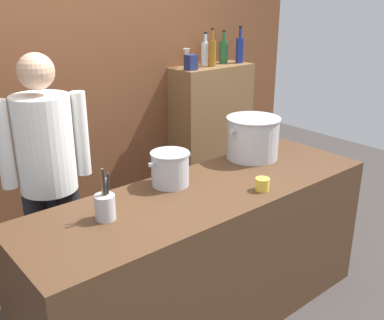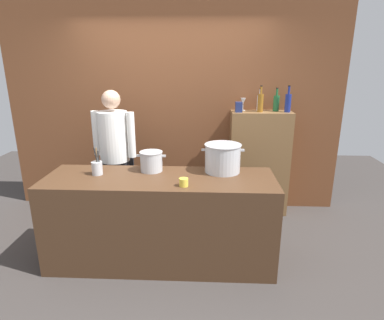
# 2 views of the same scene
# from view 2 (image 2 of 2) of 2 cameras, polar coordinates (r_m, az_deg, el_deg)

# --- Properties ---
(ground_plane) EXTENTS (8.00, 8.00, 0.00)m
(ground_plane) POSITION_cam_2_polar(r_m,az_deg,el_deg) (3.52, -5.30, -16.97)
(ground_plane) COLOR #383330
(brick_back_panel) EXTENTS (4.40, 0.10, 3.00)m
(brick_back_panel) POSITION_cam_2_polar(r_m,az_deg,el_deg) (4.33, -3.31, 10.88)
(brick_back_panel) COLOR brown
(brick_back_panel) RESTS_ON ground_plane
(prep_counter) EXTENTS (2.22, 0.70, 0.90)m
(prep_counter) POSITION_cam_2_polar(r_m,az_deg,el_deg) (3.29, -5.52, -10.46)
(prep_counter) COLOR #472D1C
(prep_counter) RESTS_ON ground_plane
(bar_cabinet) EXTENTS (0.76, 0.32, 1.36)m
(bar_cabinet) POSITION_cam_2_polar(r_m,az_deg,el_deg) (4.33, 11.68, -0.57)
(bar_cabinet) COLOR brown
(bar_cabinet) RESTS_ON ground_plane
(chef) EXTENTS (0.52, 0.39, 1.66)m
(chef) POSITION_cam_2_polar(r_m,az_deg,el_deg) (3.90, -13.48, 1.71)
(chef) COLOR black
(chef) RESTS_ON ground_plane
(stockpot_large) EXTENTS (0.42, 0.37, 0.28)m
(stockpot_large) POSITION_cam_2_polar(r_m,az_deg,el_deg) (3.23, 5.44, 0.35)
(stockpot_large) COLOR #B7BABF
(stockpot_large) RESTS_ON prep_counter
(stockpot_small) EXTENTS (0.29, 0.23, 0.20)m
(stockpot_small) POSITION_cam_2_polar(r_m,az_deg,el_deg) (3.27, -7.20, -0.22)
(stockpot_small) COLOR #B7BABF
(stockpot_small) RESTS_ON prep_counter
(utensil_crock) EXTENTS (0.10, 0.10, 0.28)m
(utensil_crock) POSITION_cam_2_polar(r_m,az_deg,el_deg) (3.28, -16.43, -1.29)
(utensil_crock) COLOR #B7BABF
(utensil_crock) RESTS_ON prep_counter
(butter_jar) EXTENTS (0.08, 0.08, 0.07)m
(butter_jar) POSITION_cam_2_polar(r_m,az_deg,el_deg) (2.87, -1.48, -3.95)
(butter_jar) COLOR yellow
(butter_jar) RESTS_ON prep_counter
(wine_bottle_amber) EXTENTS (0.07, 0.07, 0.32)m
(wine_bottle_amber) POSITION_cam_2_polar(r_m,az_deg,el_deg) (4.13, 12.01, 9.96)
(wine_bottle_amber) COLOR #8C5919
(wine_bottle_amber) RESTS_ON bar_cabinet
(wine_bottle_clear) EXTENTS (0.08, 0.08, 0.28)m
(wine_bottle_clear) POSITION_cam_2_polar(r_m,az_deg,el_deg) (4.23, 11.91, 9.92)
(wine_bottle_clear) COLOR silver
(wine_bottle_clear) RESTS_ON bar_cabinet
(wine_bottle_cobalt) EXTENTS (0.07, 0.07, 0.32)m
(wine_bottle_cobalt) POSITION_cam_2_polar(r_m,az_deg,el_deg) (4.19, 16.61, 9.73)
(wine_bottle_cobalt) COLOR navy
(wine_bottle_cobalt) RESTS_ON bar_cabinet
(wine_bottle_green) EXTENTS (0.08, 0.08, 0.29)m
(wine_bottle_green) POSITION_cam_2_polar(r_m,az_deg,el_deg) (4.24, 14.67, 9.78)
(wine_bottle_green) COLOR #1E592D
(wine_bottle_green) RESTS_ON bar_cabinet
(wine_glass_tall) EXTENTS (0.07, 0.07, 0.16)m
(wine_glass_tall) POSITION_cam_2_polar(r_m,az_deg,el_deg) (4.21, 9.02, 10.12)
(wine_glass_tall) COLOR silver
(wine_glass_tall) RESTS_ON bar_cabinet
(spice_tin_navy) EXTENTS (0.08, 0.08, 0.12)m
(spice_tin_navy) POSITION_cam_2_polar(r_m,az_deg,el_deg) (4.07, 8.26, 9.24)
(spice_tin_navy) COLOR navy
(spice_tin_navy) RESTS_ON bar_cabinet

